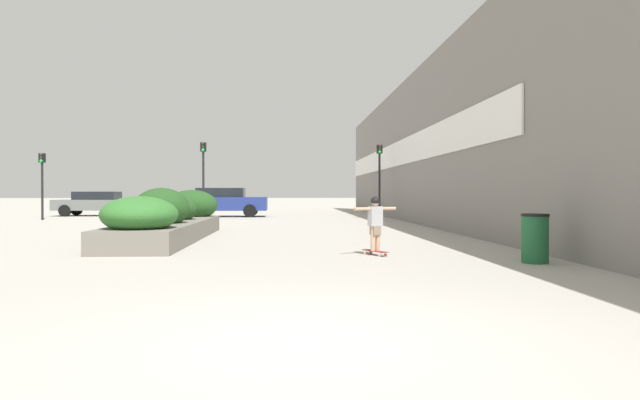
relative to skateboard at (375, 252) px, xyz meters
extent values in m
plane|color=#ADA89E|center=(-1.66, -6.98, -0.07)|extent=(300.00, 300.00, 0.00)
cube|color=gray|center=(3.91, 11.70, 3.25)|extent=(0.60, 44.47, 6.64)
cube|color=white|center=(3.57, 17.26, 3.21)|extent=(0.06, 32.83, 1.20)
cube|color=slate|center=(-5.25, 4.30, 0.19)|extent=(1.80, 8.66, 0.52)
ellipsoid|color=#33702D|center=(-5.26, 1.17, 0.77)|extent=(1.73, 1.96, 0.84)
ellipsoid|color=#234C1E|center=(-5.27, 3.49, 0.86)|extent=(1.48, 1.54, 1.08)
ellipsoid|color=#234C1E|center=(-5.28, 5.57, 0.79)|extent=(1.27, 1.37, 0.90)
ellipsoid|color=#234C1E|center=(-5.20, 7.82, 0.84)|extent=(1.77, 1.44, 1.05)
cube|color=maroon|center=(0.00, 0.00, 0.02)|extent=(0.51, 0.74, 0.01)
cylinder|color=beige|center=(-0.19, 0.19, -0.04)|extent=(0.07, 0.07, 0.06)
cylinder|color=beige|center=(-0.06, 0.26, -0.04)|extent=(0.07, 0.07, 0.06)
cylinder|color=beige|center=(0.06, -0.26, -0.04)|extent=(0.07, 0.07, 0.06)
cylinder|color=beige|center=(0.19, -0.19, -0.04)|extent=(0.07, 0.07, 0.06)
cylinder|color=tan|center=(-0.06, -0.03, 0.29)|extent=(0.13, 0.13, 0.53)
cylinder|color=tan|center=(0.06, 0.03, 0.29)|extent=(0.13, 0.13, 0.53)
cube|color=gray|center=(0.00, 0.00, 0.46)|extent=(0.24, 0.23, 0.19)
cube|color=#B2B2B7|center=(0.00, 0.00, 0.76)|extent=(0.34, 0.28, 0.42)
cylinder|color=tan|center=(-0.30, -0.17, 0.92)|extent=(0.38, 0.25, 0.07)
cylinder|color=tan|center=(0.30, 0.17, 0.92)|extent=(0.38, 0.25, 0.07)
sphere|color=tan|center=(0.00, 0.00, 1.06)|extent=(0.17, 0.17, 0.17)
sphere|color=black|center=(0.00, 0.00, 1.09)|extent=(0.20, 0.20, 0.20)
cylinder|color=#1E5B33|center=(2.82, -1.52, 0.37)|extent=(0.49, 0.49, 0.89)
cylinder|color=black|center=(2.82, -1.52, 0.84)|extent=(0.52, 0.52, 0.05)
cube|color=slate|center=(-13.15, 21.74, 0.56)|extent=(4.32, 1.87, 0.61)
cube|color=black|center=(-12.98, 21.74, 1.10)|extent=(2.38, 1.65, 0.47)
cylinder|color=black|center=(-14.49, 20.85, 0.26)|extent=(0.66, 0.22, 0.66)
cylinder|color=black|center=(-14.49, 22.63, 0.26)|extent=(0.66, 0.22, 0.66)
cylinder|color=black|center=(-11.81, 20.85, 0.26)|extent=(0.66, 0.22, 0.66)
cylinder|color=black|center=(-11.81, 22.63, 0.26)|extent=(0.66, 0.22, 0.66)
cube|color=navy|center=(-5.45, 20.11, 0.66)|extent=(4.75, 1.88, 0.75)
cube|color=black|center=(-5.64, 20.11, 1.28)|extent=(2.61, 1.65, 0.51)
cylinder|color=black|center=(-3.97, 21.00, 0.28)|extent=(0.71, 0.22, 0.71)
cylinder|color=black|center=(-3.97, 19.21, 0.28)|extent=(0.71, 0.22, 0.71)
cylinder|color=black|center=(-6.92, 21.00, 0.28)|extent=(0.71, 0.22, 0.71)
cylinder|color=black|center=(-6.92, 19.21, 0.28)|extent=(0.71, 0.22, 0.71)
cylinder|color=black|center=(-6.08, 16.45, 1.62)|extent=(0.11, 0.11, 3.39)
cube|color=black|center=(-6.08, 16.45, 3.54)|extent=(0.28, 0.20, 0.45)
sphere|color=#2D2823|center=(-6.08, 16.33, 3.69)|extent=(0.15, 0.15, 0.15)
sphere|color=#2D2823|center=(-6.08, 16.33, 3.54)|extent=(0.15, 0.15, 0.15)
sphere|color=green|center=(-6.08, 16.33, 3.39)|extent=(0.15, 0.15, 0.15)
cylinder|color=black|center=(2.80, 16.88, 1.60)|extent=(0.11, 0.11, 3.35)
cube|color=black|center=(2.80, 16.88, 3.50)|extent=(0.28, 0.20, 0.45)
sphere|color=#2D2823|center=(2.80, 16.76, 3.65)|extent=(0.15, 0.15, 0.15)
sphere|color=#2D2823|center=(2.80, 16.76, 3.50)|extent=(0.15, 0.15, 0.15)
sphere|color=green|center=(2.80, 16.76, 3.35)|extent=(0.15, 0.15, 0.15)
cylinder|color=black|center=(-13.98, 16.70, 1.35)|extent=(0.11, 0.11, 2.83)
cube|color=black|center=(-13.98, 16.70, 2.99)|extent=(0.28, 0.20, 0.45)
sphere|color=#2D2823|center=(-13.98, 16.58, 3.14)|extent=(0.15, 0.15, 0.15)
sphere|color=#2D2823|center=(-13.98, 16.58, 2.99)|extent=(0.15, 0.15, 0.15)
sphere|color=green|center=(-13.98, 16.58, 2.84)|extent=(0.15, 0.15, 0.15)
camera|label=1|loc=(-1.85, -12.07, 1.26)|focal=32.00mm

